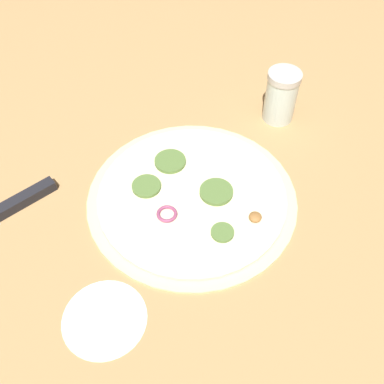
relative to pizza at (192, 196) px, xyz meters
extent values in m
plane|color=tan|center=(0.00, 0.00, -0.01)|extent=(3.00, 3.00, 0.00)
cylinder|color=beige|center=(0.00, 0.00, 0.00)|extent=(0.35, 0.35, 0.01)
cylinder|color=beige|center=(0.00, 0.00, 0.00)|extent=(0.31, 0.31, 0.00)
cylinder|color=#567538|center=(-0.01, -0.09, 0.01)|extent=(0.04, 0.04, 0.01)
cylinder|color=#567538|center=(0.03, -0.02, 0.01)|extent=(0.06, 0.06, 0.01)
cylinder|color=#567538|center=(0.01, 0.08, 0.01)|extent=(0.05, 0.05, 0.01)
ellipsoid|color=#996633|center=(0.05, -0.10, 0.01)|extent=(0.02, 0.02, 0.01)
cylinder|color=#567538|center=(-0.05, 0.06, 0.01)|extent=(0.05, 0.05, 0.01)
torus|color=#934266|center=(-0.06, -0.01, 0.01)|extent=(0.03, 0.03, 0.01)
cube|color=black|center=(-0.22, 0.16, 0.00)|extent=(0.11, 0.03, 0.02)
cylinder|color=silver|center=(0.25, 0.06, 0.04)|extent=(0.06, 0.06, 0.09)
cylinder|color=beige|center=(0.25, 0.06, 0.09)|extent=(0.06, 0.06, 0.01)
cylinder|color=white|center=(-0.22, -0.09, 0.00)|extent=(0.12, 0.12, 0.00)
camera|label=1|loc=(-0.28, -0.37, 0.58)|focal=42.00mm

